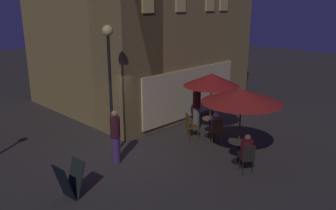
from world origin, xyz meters
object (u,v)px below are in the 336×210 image
Objects in this scene: cafe_chair_1 at (217,130)px; patron_standing_2 at (115,137)px; patio_umbrella_1 at (242,96)px; patron_seated_1 at (246,150)px; cafe_chair_0 at (190,124)px; cafe_chair_2 at (248,157)px; menu_sandwich_board at (70,180)px; patron_standing_3 at (197,109)px; street_lamp_near_corner at (109,64)px; patio_umbrella_0 at (211,80)px; cafe_table_0 at (210,124)px; cafe_table_1 at (238,147)px; patron_seated_0 at (215,126)px.

patron_standing_2 is (-3.44, 1.41, 0.31)m from cafe_chair_1.
patron_seated_1 is (-0.39, -0.53, -1.54)m from patio_umbrella_1.
cafe_chair_2 is (-0.95, -3.15, 0.00)m from cafe_chair_0.
menu_sandwich_board is 0.55× the size of patron_standing_3.
cafe_chair_1 is at bearing 64.91° from patio_umbrella_1.
street_lamp_near_corner reaches higher than patron_seated_1.
patio_umbrella_1 reaches higher than cafe_chair_2.
patio_umbrella_1 reaches higher than patron_standing_3.
patio_umbrella_0 is 1.86m from cafe_chair_0.
patio_umbrella_1 is 2.63× the size of cafe_chair_2.
cafe_table_1 is (-1.16, -2.08, 0.04)m from cafe_table_0.
menu_sandwich_board is 5.62m from cafe_chair_1.
street_lamp_near_corner is at bearing -164.22° from cafe_chair_0.
cafe_table_0 is 0.60× the size of patron_seated_0.
cafe_table_0 is at bearing 0.00° from patio_umbrella_0.
street_lamp_near_corner is at bearing 64.15° from patron_seated_1.
cafe_chair_2 is (-1.63, -2.72, -1.68)m from patio_umbrella_0.
cafe_table_0 is 3.18m from cafe_chair_2.
cafe_chair_0 is at bearing 19.38° from cafe_chair_2.
patron_seated_0 is (0.73, 1.49, -1.54)m from patio_umbrella_1.
patio_umbrella_1 reaches higher than cafe_table_0.
cafe_chair_2 is at bearing -34.39° from menu_sandwich_board.
patron_standing_3 is at bearing -20.42° from patron_standing_2.
patio_umbrella_0 is 2.60× the size of cafe_chair_2.
street_lamp_near_corner is 3.51× the size of patron_seated_1.
patron_standing_2 is (-2.80, 2.78, -1.34)m from patio_umbrella_1.
cafe_table_1 is 0.42× the size of patron_standing_2.
patron_seated_0 is at bearing -41.90° from patron_standing_2.
street_lamp_near_corner is 1.75× the size of patio_umbrella_0.
cafe_chair_1 reaches higher than cafe_table_1.
patron_seated_1 reaches higher than cafe_chair_0.
patron_standing_3 is (4.09, 0.10, 0.01)m from patron_standing_2.
cafe_table_1 is 0.79× the size of cafe_chair_2.
cafe_chair_1 is (-0.52, -0.71, 0.10)m from cafe_table_0.
patio_umbrella_0 is 1.87m from cafe_chair_1.
cafe_chair_0 is at bearing 79.14° from cafe_table_1.
patio_umbrella_0 is 0.99× the size of patio_umbrella_1.
cafe_chair_1 is at bearing -44.08° from patron_standing_2.
patron_seated_1 is 4.10m from patron_standing_2.
patron_standing_3 reaches higher than patron_standing_2.
patron_standing_2 is (-3.96, 0.70, -1.34)m from patio_umbrella_0.
cafe_table_0 is at bearing 0.00° from cafe_chair_0.
patron_standing_2 reaches higher than patron_seated_1.
cafe_chair_2 is (-0.47, -0.64, 0.04)m from cafe_table_1.
cafe_chair_2 is 0.77× the size of patron_seated_1.
street_lamp_near_corner is 3.96m from patio_umbrella_0.
menu_sandwich_board is 1.34× the size of cafe_table_0.
menu_sandwich_board is 1.04× the size of cafe_chair_2.
patio_umbrella_1 is at bearing 0.00° from patron_seated_1.
patio_umbrella_0 reaches higher than patron_standing_3.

